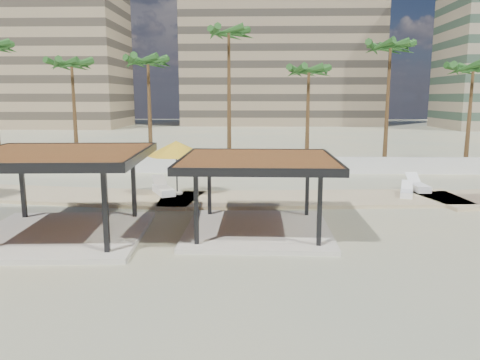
{
  "coord_description": "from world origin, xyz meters",
  "views": [
    {
      "loc": [
        -1.04,
        -17.46,
        5.44
      ],
      "look_at": [
        -1.74,
        5.26,
        1.4
      ],
      "focal_mm": 35.0,
      "sensor_mm": 36.0,
      "label": 1
    }
  ],
  "objects_px": {
    "pavilion_west": "(58,186)",
    "lounger_b": "(407,192)",
    "pavilion_central": "(258,188)",
    "lounger_a": "(163,190)",
    "lounger_c": "(417,186)"
  },
  "relations": [
    {
      "from": "pavilion_central",
      "to": "pavilion_west",
      "type": "height_order",
      "value": "pavilion_west"
    },
    {
      "from": "lounger_b",
      "to": "lounger_c",
      "type": "xyz_separation_m",
      "value": [
        1.15,
        1.67,
        0.03
      ]
    },
    {
      "from": "lounger_c",
      "to": "pavilion_central",
      "type": "bearing_deg",
      "value": 128.91
    },
    {
      "from": "pavilion_central",
      "to": "lounger_a",
      "type": "xyz_separation_m",
      "value": [
        -5.18,
        6.72,
        -1.45
      ]
    },
    {
      "from": "pavilion_west",
      "to": "lounger_c",
      "type": "relative_size",
      "value": 3.09
    },
    {
      "from": "lounger_a",
      "to": "lounger_b",
      "type": "distance_m",
      "value": 13.28
    },
    {
      "from": "pavilion_central",
      "to": "lounger_b",
      "type": "relative_size",
      "value": 3.1
    },
    {
      "from": "lounger_b",
      "to": "pavilion_central",
      "type": "bearing_deg",
      "value": 147.31
    },
    {
      "from": "pavilion_central",
      "to": "lounger_a",
      "type": "bearing_deg",
      "value": 128.28
    },
    {
      "from": "pavilion_west",
      "to": "lounger_b",
      "type": "height_order",
      "value": "pavilion_west"
    },
    {
      "from": "lounger_a",
      "to": "lounger_c",
      "type": "height_order",
      "value": "lounger_a"
    },
    {
      "from": "lounger_b",
      "to": "lounger_c",
      "type": "relative_size",
      "value": 0.86
    },
    {
      "from": "lounger_a",
      "to": "lounger_c",
      "type": "distance_m",
      "value": 14.51
    },
    {
      "from": "lounger_a",
      "to": "lounger_b",
      "type": "xyz_separation_m",
      "value": [
        13.28,
        -0.15,
        -0.04
      ]
    },
    {
      "from": "lounger_a",
      "to": "lounger_c",
      "type": "xyz_separation_m",
      "value": [
        14.43,
        1.52,
        -0.01
      ]
    }
  ]
}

